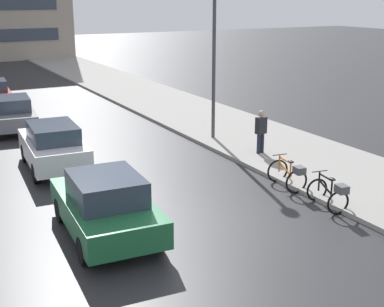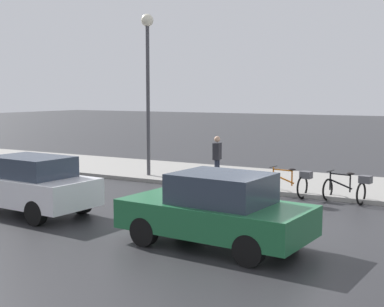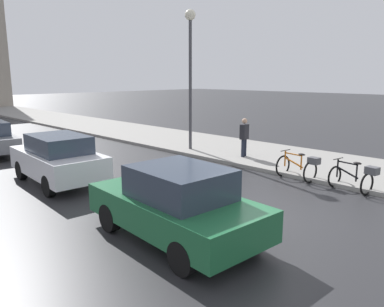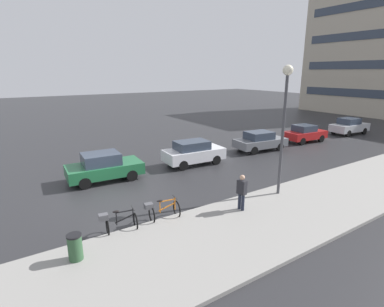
% 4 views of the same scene
% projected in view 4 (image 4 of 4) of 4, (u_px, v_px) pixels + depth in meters
% --- Properties ---
extents(ground_plane, '(140.00, 140.00, 0.00)m').
position_uv_depth(ground_plane, '(110.00, 197.00, 14.82)').
color(ground_plane, '#28282B').
extents(sidewalk_kerb, '(4.80, 60.00, 0.14)m').
position_uv_depth(sidewalk_kerb, '(341.00, 192.00, 15.20)').
color(sidewalk_kerb, gray).
rests_on(sidewalk_kerb, ground).
extents(bicycle_nearest, '(0.86, 1.45, 0.95)m').
position_uv_depth(bicycle_nearest, '(117.00, 222.00, 11.39)').
color(bicycle_nearest, black).
rests_on(bicycle_nearest, ground).
extents(bicycle_second, '(0.88, 1.48, 0.95)m').
position_uv_depth(bicycle_second, '(161.00, 210.00, 12.35)').
color(bicycle_second, black).
rests_on(bicycle_second, ground).
extents(car_green, '(2.19, 4.24, 1.61)m').
position_uv_depth(car_green, '(104.00, 167.00, 16.93)').
color(car_green, '#1E6038').
rests_on(car_green, ground).
extents(car_white, '(2.05, 4.12, 1.61)m').
position_uv_depth(car_white, '(193.00, 152.00, 19.87)').
color(car_white, silver).
rests_on(car_white, ground).
extents(car_grey, '(2.27, 4.27, 1.51)m').
position_uv_depth(car_grey, '(260.00, 141.00, 23.42)').
color(car_grey, slate).
rests_on(car_grey, ground).
extents(car_red, '(2.06, 3.91, 1.51)m').
position_uv_depth(car_red, '(305.00, 133.00, 26.30)').
color(car_red, '#AD1919').
rests_on(car_red, ground).
extents(car_silver, '(2.00, 4.15, 1.61)m').
position_uv_depth(car_silver, '(349.00, 126.00, 29.53)').
color(car_silver, '#B2B5BA').
rests_on(car_silver, ground).
extents(pedestrian, '(0.44, 0.31, 1.75)m').
position_uv_depth(pedestrian, '(242.00, 192.00, 12.94)').
color(pedestrian, '#1E2333').
rests_on(pedestrian, ground).
extents(streetlamp, '(0.47, 0.47, 6.31)m').
position_uv_depth(streetlamp, '(285.00, 107.00, 13.81)').
color(streetlamp, '#424247').
rests_on(streetlamp, ground).
extents(trash_bin, '(0.47, 0.47, 1.02)m').
position_uv_depth(trash_bin, '(75.00, 249.00, 9.59)').
color(trash_bin, '#2D5133').
rests_on(trash_bin, ground).
extents(building_facade_side, '(14.34, 7.83, 17.50)m').
position_uv_depth(building_facade_side, '(363.00, 52.00, 43.37)').
color(building_facade_side, '#B2A893').
rests_on(building_facade_side, ground).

